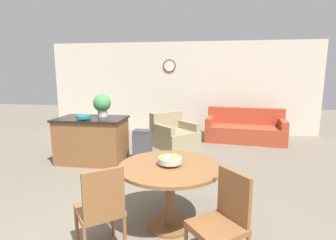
{
  "coord_description": "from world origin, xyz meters",
  "views": [
    {
      "loc": [
        0.75,
        -1.96,
        1.77
      ],
      "look_at": [
        0.09,
        2.6,
        0.95
      ],
      "focal_mm": 28.0,
      "sensor_mm": 36.0,
      "label": 1
    }
  ],
  "objects_px": {
    "fruit_bowl": "(170,160)",
    "dining_table": "(170,180)",
    "dining_chair_near_right": "(223,218)",
    "couch": "(245,130)",
    "teal_bowl": "(84,117)",
    "trash_bin": "(142,146)",
    "kitchen_island": "(92,140)",
    "potted_plant": "(102,104)",
    "dining_chair_near_left": "(101,207)",
    "armchair": "(174,135)"
  },
  "relations": [
    {
      "from": "dining_table",
      "to": "dining_chair_near_left",
      "type": "distance_m",
      "value": 0.82
    },
    {
      "from": "dining_chair_near_left",
      "to": "teal_bowl",
      "type": "relative_size",
      "value": 3.23
    },
    {
      "from": "fruit_bowl",
      "to": "trash_bin",
      "type": "xyz_separation_m",
      "value": [
        -0.86,
        2.21,
        -0.49
      ]
    },
    {
      "from": "dining_table",
      "to": "dining_chair_near_right",
      "type": "bearing_deg",
      "value": -46.69
    },
    {
      "from": "dining_chair_near_right",
      "to": "teal_bowl",
      "type": "height_order",
      "value": "teal_bowl"
    },
    {
      "from": "dining_chair_near_right",
      "to": "fruit_bowl",
      "type": "relative_size",
      "value": 3.43
    },
    {
      "from": "dining_chair_near_right",
      "to": "armchair",
      "type": "height_order",
      "value": "dining_chair_near_right"
    },
    {
      "from": "dining_table",
      "to": "armchair",
      "type": "distance_m",
      "value": 3.46
    },
    {
      "from": "dining_chair_near_left",
      "to": "dining_chair_near_right",
      "type": "distance_m",
      "value": 1.15
    },
    {
      "from": "fruit_bowl",
      "to": "potted_plant",
      "type": "xyz_separation_m",
      "value": [
        -1.71,
        2.28,
        0.34
      ]
    },
    {
      "from": "dining_table",
      "to": "teal_bowl",
      "type": "distance_m",
      "value": 2.72
    },
    {
      "from": "dining_chair_near_right",
      "to": "armchair",
      "type": "bearing_deg",
      "value": -24.95
    },
    {
      "from": "dining_chair_near_right",
      "to": "kitchen_island",
      "type": "relative_size",
      "value": 0.68
    },
    {
      "from": "fruit_bowl",
      "to": "dining_table",
      "type": "bearing_deg",
      "value": -147.91
    },
    {
      "from": "fruit_bowl",
      "to": "kitchen_island",
      "type": "distance_m",
      "value": 2.84
    },
    {
      "from": "armchair",
      "to": "dining_chair_near_right",
      "type": "bearing_deg",
      "value": -121.24
    },
    {
      "from": "dining_table",
      "to": "couch",
      "type": "height_order",
      "value": "couch"
    },
    {
      "from": "dining_table",
      "to": "couch",
      "type": "xyz_separation_m",
      "value": [
        1.43,
        4.23,
        -0.29
      ]
    },
    {
      "from": "dining_table",
      "to": "dining_chair_near_left",
      "type": "height_order",
      "value": "dining_chair_near_left"
    },
    {
      "from": "dining_chair_near_left",
      "to": "trash_bin",
      "type": "relative_size",
      "value": 1.38
    },
    {
      "from": "dining_chair_near_right",
      "to": "armchair",
      "type": "xyz_separation_m",
      "value": [
        -0.94,
        4.02,
        -0.22
      ]
    },
    {
      "from": "potted_plant",
      "to": "armchair",
      "type": "distance_m",
      "value": 1.97
    },
    {
      "from": "teal_bowl",
      "to": "armchair",
      "type": "relative_size",
      "value": 0.22
    },
    {
      "from": "dining_table",
      "to": "armchair",
      "type": "bearing_deg",
      "value": 96.27
    },
    {
      "from": "dining_chair_near_left",
      "to": "armchair",
      "type": "relative_size",
      "value": 0.72
    },
    {
      "from": "kitchen_island",
      "to": "armchair",
      "type": "distance_m",
      "value": 2.01
    },
    {
      "from": "dining_chair_near_right",
      "to": "couch",
      "type": "xyz_separation_m",
      "value": [
        0.87,
        4.83,
        -0.21
      ]
    },
    {
      "from": "kitchen_island",
      "to": "trash_bin",
      "type": "height_order",
      "value": "kitchen_island"
    },
    {
      "from": "dining_chair_near_right",
      "to": "potted_plant",
      "type": "xyz_separation_m",
      "value": [
        -2.27,
        2.88,
        0.65
      ]
    },
    {
      "from": "dining_table",
      "to": "dining_chair_near_left",
      "type": "relative_size",
      "value": 1.27
    },
    {
      "from": "trash_bin",
      "to": "couch",
      "type": "bearing_deg",
      "value": 41.46
    },
    {
      "from": "potted_plant",
      "to": "trash_bin",
      "type": "bearing_deg",
      "value": -5.13
    },
    {
      "from": "trash_bin",
      "to": "armchair",
      "type": "bearing_deg",
      "value": 68.26
    },
    {
      "from": "dining_chair_near_right",
      "to": "teal_bowl",
      "type": "bearing_deg",
      "value": 7.1
    },
    {
      "from": "dining_table",
      "to": "dining_chair_near_left",
      "type": "xyz_separation_m",
      "value": [
        -0.59,
        -0.56,
        -0.08
      ]
    },
    {
      "from": "dining_table",
      "to": "dining_chair_near_right",
      "type": "height_order",
      "value": "dining_chair_near_right"
    },
    {
      "from": "kitchen_island",
      "to": "potted_plant",
      "type": "relative_size",
      "value": 2.96
    },
    {
      "from": "dining_chair_near_right",
      "to": "trash_bin",
      "type": "distance_m",
      "value": 3.15
    },
    {
      "from": "kitchen_island",
      "to": "dining_chair_near_left",
      "type": "bearing_deg",
      "value": -64.22
    },
    {
      "from": "teal_bowl",
      "to": "trash_bin",
      "type": "xyz_separation_m",
      "value": [
        1.07,
        0.33,
        -0.63
      ]
    },
    {
      "from": "dining_chair_near_left",
      "to": "armchair",
      "type": "bearing_deg",
      "value": 48.83
    },
    {
      "from": "fruit_bowl",
      "to": "armchair",
      "type": "bearing_deg",
      "value": 96.28
    },
    {
      "from": "potted_plant",
      "to": "couch",
      "type": "xyz_separation_m",
      "value": [
        3.14,
        1.95,
        -0.87
      ]
    },
    {
      "from": "dining_chair_near_left",
      "to": "potted_plant",
      "type": "bearing_deg",
      "value": 73.41
    },
    {
      "from": "dining_chair_near_right",
      "to": "trash_bin",
      "type": "xyz_separation_m",
      "value": [
        -1.42,
        2.8,
        -0.18
      ]
    },
    {
      "from": "fruit_bowl",
      "to": "kitchen_island",
      "type": "xyz_separation_m",
      "value": [
        -1.88,
        2.1,
        -0.37
      ]
    },
    {
      "from": "teal_bowl",
      "to": "armchair",
      "type": "height_order",
      "value": "teal_bowl"
    },
    {
      "from": "dining_chair_near_right",
      "to": "potted_plant",
      "type": "bearing_deg",
      "value": 0.23
    },
    {
      "from": "potted_plant",
      "to": "kitchen_island",
      "type": "bearing_deg",
      "value": -131.93
    },
    {
      "from": "fruit_bowl",
      "to": "trash_bin",
      "type": "relative_size",
      "value": 0.4
    }
  ]
}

